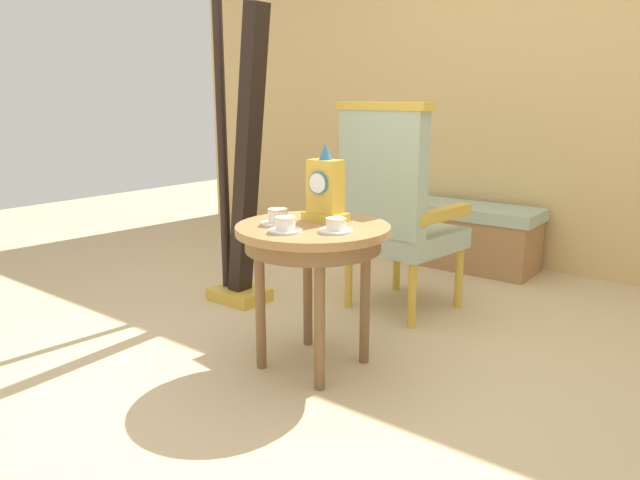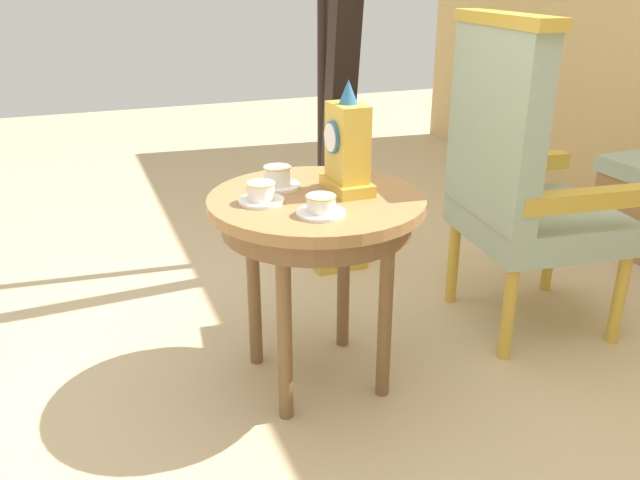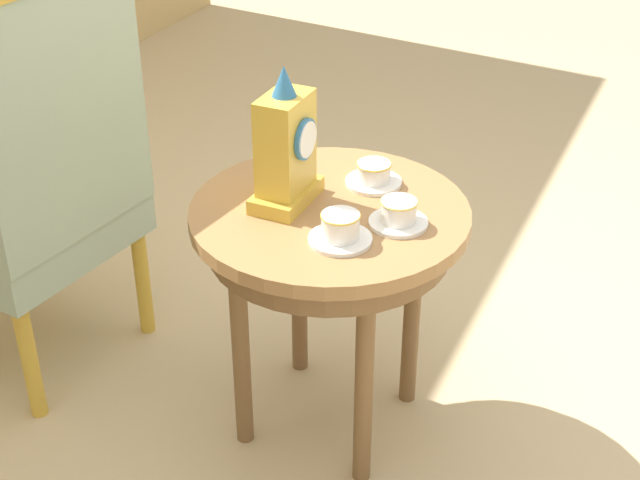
% 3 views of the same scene
% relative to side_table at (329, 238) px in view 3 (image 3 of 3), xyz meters
% --- Properties ---
extents(ground_plane, '(10.00, 10.00, 0.00)m').
position_rel_side_table_xyz_m(ground_plane, '(0.03, -0.05, -0.56)').
color(ground_plane, tan).
extents(side_table, '(0.66, 0.66, 0.64)m').
position_rel_side_table_xyz_m(side_table, '(0.00, 0.00, 0.00)').
color(side_table, '#9E7042').
rests_on(side_table, ground).
extents(teacup_left, '(0.14, 0.14, 0.07)m').
position_rel_side_table_xyz_m(teacup_left, '(-0.12, -0.08, 0.11)').
color(teacup_left, white).
rests_on(teacup_left, side_table).
extents(teacup_right, '(0.13, 0.13, 0.06)m').
position_rel_side_table_xyz_m(teacup_right, '(-0.00, -0.17, 0.11)').
color(teacup_right, white).
rests_on(teacup_right, side_table).
extents(teacup_center, '(0.14, 0.14, 0.06)m').
position_rel_side_table_xyz_m(teacup_center, '(0.15, -0.04, 0.11)').
color(teacup_center, white).
rests_on(teacup_center, side_table).
extents(mantel_clock, '(0.19, 0.11, 0.34)m').
position_rel_side_table_xyz_m(mantel_clock, '(-0.01, 0.10, 0.22)').
color(mantel_clock, gold).
rests_on(mantel_clock, side_table).
extents(armchair, '(0.60, 0.59, 1.14)m').
position_rel_side_table_xyz_m(armchair, '(-0.08, 0.80, 0.04)').
color(armchair, '#9EB299').
rests_on(armchair, ground).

